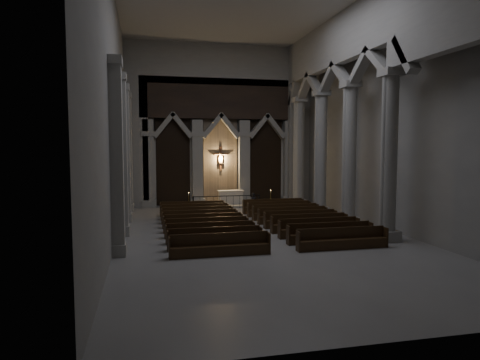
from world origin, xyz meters
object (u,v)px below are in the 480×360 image
Objects in this scene: altar_rail at (227,200)px; altar at (231,197)px; pews at (253,224)px; candle_stand_right at (271,202)px; candle_stand_left at (189,205)px; worshipper at (254,202)px.

altar is at bearing 69.58° from altar_rail.
pews is (0.00, -7.66, -0.33)m from altar_rail.
altar_rail is 3.84× the size of candle_stand_right.
altar_rail is at bearing -110.42° from altar.
candle_stand_left reaches higher than pews.
altar is 0.40× the size of altar_rail.
candle_stand_right is at bearing 46.61° from worshipper.
pews is at bearing -112.97° from candle_stand_right.
candle_stand_right reaches higher than altar_rail.
candle_stand_right is 2.44m from worshipper.
pews is 6.29m from worshipper.
altar reaches higher than altar_rail.
candle_stand_left is 8.05m from pews.
candle_stand_right is (6.01, 0.21, 0.00)m from candle_stand_left.
worshipper is at bearing -73.19° from altar.
altar_rail is at bearing -177.81° from candle_stand_right.
pews is at bearing -90.00° from altar_rail.
altar_rail is at bearing 1.75° from candle_stand_left.
altar_rail is 3.91× the size of worshipper.
worshipper is at bearing -19.27° from candle_stand_left.
candle_stand_right reaches higher than altar.
worshipper is (0.97, -3.21, -0.02)m from altar.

